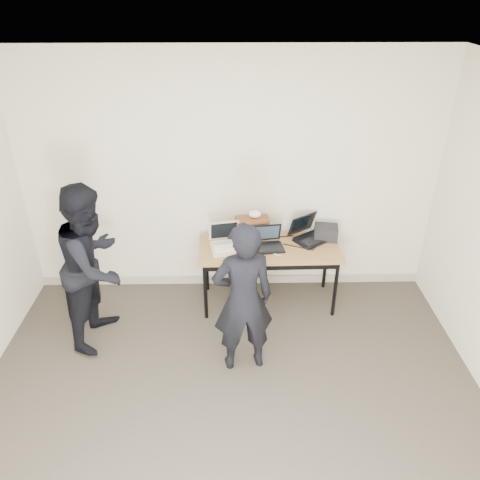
{
  "coord_description": "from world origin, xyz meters",
  "views": [
    {
      "loc": [
        0.03,
        -2.44,
        3.25
      ],
      "look_at": [
        0.1,
        1.6,
        0.95
      ],
      "focal_mm": 35.0,
      "sensor_mm": 36.0,
      "label": 1
    }
  ],
  "objects_px": {
    "laptop_right": "(308,234)",
    "desk": "(269,252)",
    "laptop_center": "(269,242)",
    "person_typist": "(243,299)",
    "person_observer": "(94,265)",
    "laptop_beige": "(226,244)",
    "leather_satchel": "(252,227)",
    "equipment_box": "(326,232)"
  },
  "relations": [
    {
      "from": "leather_satchel",
      "to": "desk",
      "type": "bearing_deg",
      "value": -58.75
    },
    {
      "from": "equipment_box",
      "to": "person_observer",
      "type": "height_order",
      "value": "person_observer"
    },
    {
      "from": "laptop_right",
      "to": "equipment_box",
      "type": "bearing_deg",
      "value": -33.02
    },
    {
      "from": "laptop_center",
      "to": "laptop_right",
      "type": "relative_size",
      "value": 0.69
    },
    {
      "from": "laptop_center",
      "to": "leather_satchel",
      "type": "xyz_separation_m",
      "value": [
        -0.17,
        0.21,
        0.08
      ]
    },
    {
      "from": "leather_satchel",
      "to": "laptop_right",
      "type": "bearing_deg",
      "value": -11.04
    },
    {
      "from": "laptop_center",
      "to": "laptop_right",
      "type": "xyz_separation_m",
      "value": [
        0.45,
        0.16,
        0.01
      ]
    },
    {
      "from": "equipment_box",
      "to": "laptop_center",
      "type": "bearing_deg",
      "value": -165.06
    },
    {
      "from": "leather_satchel",
      "to": "equipment_box",
      "type": "relative_size",
      "value": 1.5
    },
    {
      "from": "laptop_beige",
      "to": "laptop_right",
      "type": "distance_m",
      "value": 0.92
    },
    {
      "from": "laptop_right",
      "to": "leather_satchel",
      "type": "xyz_separation_m",
      "value": [
        -0.62,
        0.04,
        0.07
      ]
    },
    {
      "from": "laptop_beige",
      "to": "equipment_box",
      "type": "distance_m",
      "value": 1.11
    },
    {
      "from": "laptop_center",
      "to": "laptop_beige",
      "type": "bearing_deg",
      "value": 174.9
    },
    {
      "from": "laptop_right",
      "to": "person_typist",
      "type": "height_order",
      "value": "person_typist"
    },
    {
      "from": "person_typist",
      "to": "desk",
      "type": "bearing_deg",
      "value": -117.23
    },
    {
      "from": "leather_satchel",
      "to": "person_typist",
      "type": "distance_m",
      "value": 1.2
    },
    {
      "from": "laptop_beige",
      "to": "leather_satchel",
      "type": "height_order",
      "value": "laptop_beige"
    },
    {
      "from": "person_typist",
      "to": "person_observer",
      "type": "bearing_deg",
      "value": -27.76
    },
    {
      "from": "laptop_beige",
      "to": "leather_satchel",
      "type": "relative_size",
      "value": 1.01
    },
    {
      "from": "desk",
      "to": "person_observer",
      "type": "xyz_separation_m",
      "value": [
        -1.73,
        -0.49,
        0.17
      ]
    },
    {
      "from": "person_observer",
      "to": "laptop_center",
      "type": "bearing_deg",
      "value": -62.09
    },
    {
      "from": "desk",
      "to": "laptop_center",
      "type": "bearing_deg",
      "value": 114.95
    },
    {
      "from": "laptop_right",
      "to": "desk",
      "type": "bearing_deg",
      "value": 167.45
    },
    {
      "from": "laptop_beige",
      "to": "laptop_right",
      "type": "xyz_separation_m",
      "value": [
        0.9,
        0.18,
        0.01
      ]
    },
    {
      "from": "person_typist",
      "to": "equipment_box",
      "type": "bearing_deg",
      "value": -138.67
    },
    {
      "from": "desk",
      "to": "person_observer",
      "type": "bearing_deg",
      "value": -165.1
    },
    {
      "from": "laptop_right",
      "to": "person_typist",
      "type": "distance_m",
      "value": 1.36
    },
    {
      "from": "laptop_beige",
      "to": "equipment_box",
      "type": "height_order",
      "value": "laptop_beige"
    },
    {
      "from": "laptop_right",
      "to": "person_observer",
      "type": "xyz_separation_m",
      "value": [
        -2.16,
        -0.68,
        0.05
      ]
    },
    {
      "from": "person_typist",
      "to": "person_observer",
      "type": "height_order",
      "value": "person_observer"
    },
    {
      "from": "equipment_box",
      "to": "desk",
      "type": "bearing_deg",
      "value": -163.05
    },
    {
      "from": "desk",
      "to": "equipment_box",
      "type": "height_order",
      "value": "equipment_box"
    },
    {
      "from": "laptop_right",
      "to": "person_observer",
      "type": "height_order",
      "value": "person_observer"
    },
    {
      "from": "equipment_box",
      "to": "person_observer",
      "type": "xyz_separation_m",
      "value": [
        -2.36,
        -0.68,
        0.04
      ]
    },
    {
      "from": "equipment_box",
      "to": "person_typist",
      "type": "relative_size",
      "value": 0.17
    },
    {
      "from": "person_observer",
      "to": "leather_satchel",
      "type": "bearing_deg",
      "value": -53.78
    },
    {
      "from": "laptop_right",
      "to": "equipment_box",
      "type": "height_order",
      "value": "laptop_right"
    },
    {
      "from": "desk",
      "to": "laptop_right",
      "type": "distance_m",
      "value": 0.49
    },
    {
      "from": "laptop_center",
      "to": "laptop_right",
      "type": "distance_m",
      "value": 0.48
    },
    {
      "from": "desk",
      "to": "person_typist",
      "type": "xyz_separation_m",
      "value": [
        -0.31,
        -0.96,
        0.1
      ]
    },
    {
      "from": "desk",
      "to": "laptop_beige",
      "type": "bearing_deg",
      "value": 178.95
    },
    {
      "from": "person_typist",
      "to": "person_observer",
      "type": "xyz_separation_m",
      "value": [
        -1.42,
        0.47,
        0.08
      ]
    }
  ]
}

